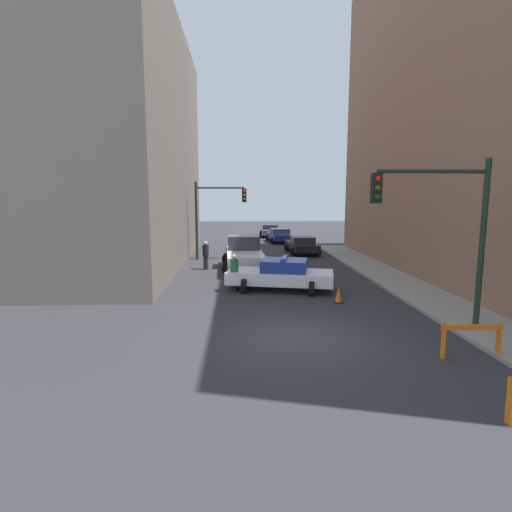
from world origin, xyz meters
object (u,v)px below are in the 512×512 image
traffic_light_near (447,218)px  parked_car_mid (280,235)px  white_truck (244,254)px  pedestrian_crossing (234,272)px  pedestrian_corner (206,255)px  barrier_mid (471,335)px  police_car (281,274)px  parked_car_far (270,230)px  traffic_cone (339,295)px  parked_car_near (302,245)px  traffic_light_far (213,209)px

traffic_light_near → parked_car_mid: traffic_light_near is taller
white_truck → pedestrian_crossing: (-0.54, -5.45, -0.04)m
traffic_light_near → pedestrian_corner: bearing=126.6°
parked_car_mid → traffic_light_near: bearing=-89.4°
white_truck → barrier_mid: bearing=-68.9°
pedestrian_corner → pedestrian_crossing: bearing=91.9°
pedestrian_corner → barrier_mid: (7.88, -13.38, -0.24)m
parked_car_mid → barrier_mid: 27.58m
police_car → parked_car_far: (1.53, 25.05, -0.05)m
police_car → parked_car_far: size_ratio=1.13×
pedestrian_crossing → traffic_cone: 4.73m
traffic_light_near → police_car: bearing=128.2°
parked_car_near → barrier_mid: bearing=-88.8°
pedestrian_crossing → pedestrian_corner: (-1.70, 5.52, 0.00)m
traffic_light_near → police_car: 7.72m
pedestrian_crossing → traffic_cone: size_ratio=2.53×
pedestrian_corner → traffic_cone: pedestrian_corner is taller
traffic_light_near → parked_car_near: 17.73m
barrier_mid → traffic_light_near: bearing=80.9°
parked_car_near → barrier_mid: parked_car_near is taller
police_car → pedestrian_corner: pedestrian_corner is taller
traffic_light_far → parked_car_mid: bearing=61.4°
traffic_cone → pedestrian_crossing: bearing=152.1°
pedestrian_corner → police_car: bearing=109.7°
traffic_light_near → pedestrian_corner: (-8.25, 11.10, -2.67)m
parked_car_mid → traffic_light_far: bearing=-123.5°
parked_car_near → traffic_light_far: bearing=-161.6°
parked_car_far → barrier_mid: size_ratio=2.75×
parked_car_far → traffic_cone: size_ratio=6.71×
white_truck → parked_car_near: (4.42, 6.40, -0.23)m
police_car → pedestrian_corner: size_ratio=3.00×
white_truck → traffic_light_near: bearing=-63.3°
police_car → traffic_cone: 3.09m
traffic_light_far → parked_car_far: bearing=72.0°
police_car → white_truck: bearing=28.6°
pedestrian_crossing → traffic_light_far: bearing=165.8°
traffic_light_far → white_truck: traffic_light_far is taller
barrier_mid → pedestrian_corner: bearing=120.5°
pedestrian_crossing → parked_car_far: bearing=148.6°
pedestrian_crossing → pedestrian_corner: 5.78m
traffic_light_far → pedestrian_crossing: 9.85m
parked_car_mid → traffic_cone: (0.06, -21.84, -0.36)m
parked_car_far → traffic_cone: 27.33m
parked_car_mid → pedestrian_crossing: 20.06m
white_truck → pedestrian_crossing: bearing=-97.5°
pedestrian_crossing → traffic_light_near: bearing=26.4°
traffic_light_near → parked_car_mid: 25.50m
parked_car_near → pedestrian_corner: (-6.66, -6.33, 0.19)m
traffic_light_near → pedestrian_crossing: (-6.55, 5.58, -2.67)m
parked_car_near → pedestrian_corner: 9.19m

